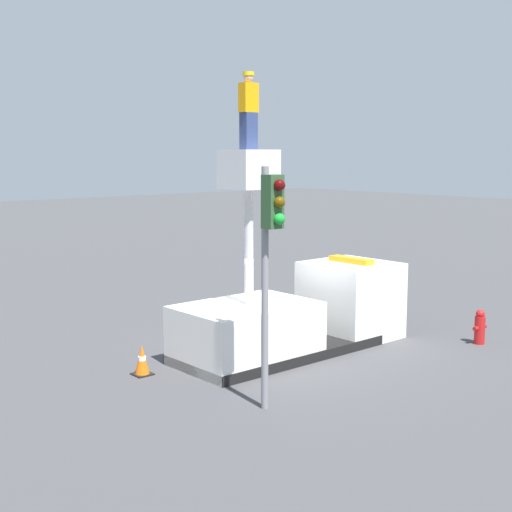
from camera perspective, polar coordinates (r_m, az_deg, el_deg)
ground_plane at (r=17.88m, az=1.79°, el=-7.84°), size 120.00×120.00×0.00m
bucket_truck at (r=18.04m, az=3.16°, el=-4.62°), size 6.38×2.26×5.03m
worker at (r=16.57m, az=-0.60°, el=11.55°), size 0.40×0.26×1.75m
traffic_light_pole at (r=13.36m, az=1.15°, el=1.31°), size 0.34×0.57×4.71m
fire_hydrant at (r=19.58m, az=17.47°, el=-5.45°), size 0.51×0.27×0.92m
traffic_cone_rear at (r=16.38m, az=-9.10°, el=-8.26°), size 0.41×0.41×0.70m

